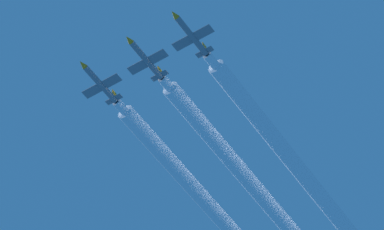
{
  "coord_description": "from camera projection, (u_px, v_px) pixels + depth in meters",
  "views": [
    {
      "loc": [
        -77.9,
        102.53,
        1.79
      ],
      "look_at": [
        -0.24,
        -15.78,
        173.87
      ],
      "focal_mm": 105.5,
      "sensor_mm": 36.0,
      "label": 1
    }
  ],
  "objects": [
    {
      "name": "jet_inner_left",
      "position": [
        145.0,
        59.0,
        214.26
      ],
      "size": [
        8.38,
        12.2,
        2.93
      ],
      "color": "slate"
    },
    {
      "name": "smoke_trail_center",
      "position": [
        224.0,
        222.0,
        241.76
      ],
      "size": [
        3.42,
        79.03,
        3.42
      ],
      "color": "white"
    },
    {
      "name": "smoke_trail_inner_left",
      "position": [
        262.0,
        196.0,
        237.12
      ],
      "size": [
        3.42,
        75.07,
        3.42
      ],
      "color": "white"
    },
    {
      "name": "jet_center",
      "position": [
        99.0,
        83.0,
        217.85
      ],
      "size": [
        8.38,
        12.2,
        2.93
      ],
      "color": "slate"
    },
    {
      "name": "smoke_trail_far_left",
      "position": [
        316.0,
        191.0,
        235.48
      ],
      "size": [
        3.42,
        84.56,
        3.42
      ],
      "color": "white"
    },
    {
      "name": "jet_far_left",
      "position": [
        191.0,
        34.0,
        210.1
      ],
      "size": [
        8.38,
        12.2,
        2.93
      ],
      "color": "slate"
    }
  ]
}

